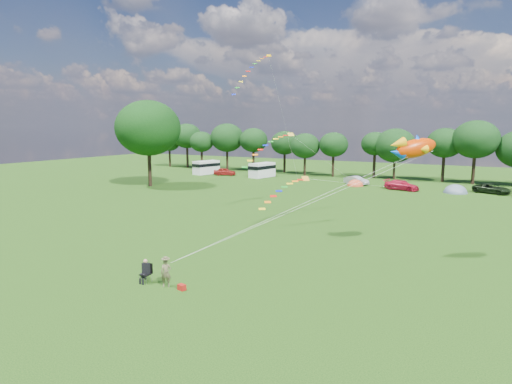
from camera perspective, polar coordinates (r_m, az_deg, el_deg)
The scene contains 18 objects.
ground_plane at distance 29.27m, azimuth -7.70°, elevation -9.88°, with size 180.00×180.00×0.00m, color black.
tree_line at distance 78.07m, azimuth 20.61°, elevation 6.04°, with size 102.98×10.98×10.27m.
big_tree at distance 68.52m, azimuth -14.18°, elevation 8.26°, with size 10.00×10.00×13.28m.
car_a at distance 81.90m, azimuth -4.18°, elevation 2.72°, with size 1.69×4.30×1.43m, color #A2201B.
car_b at distance 70.62m, azimuth 13.24°, elevation 1.51°, with size 1.44×3.87×1.37m, color #9899A1.
car_c at distance 66.41m, azimuth 18.84°, elevation 0.87°, with size 2.04×4.85×1.45m, color #B51630.
car_d at distance 68.18m, azimuth 28.91°, elevation 0.39°, with size 2.23×4.92×1.34m, color black.
campervan_a at distance 84.55m, azimuth -6.64°, elevation 3.34°, with size 3.44×5.70×2.61m.
campervan_b at distance 78.78m, azimuth 0.82°, elevation 3.02°, with size 3.22×5.71×2.64m.
tent_orange at distance 69.14m, azimuth 13.08°, elevation 0.82°, with size 2.55×2.79×1.99m.
tent_greyblue at distance 66.48m, azimuth 25.04°, elevation -0.10°, with size 3.23×3.54×2.40m.
kite_flyer at distance 25.96m, azimuth -11.91°, elevation -10.51°, with size 0.61×0.40×1.67m, color brown.
camp_chair at distance 26.90m, azimuth -14.42°, elevation -9.82°, with size 0.61×0.61×1.45m.
kite_bag at distance 25.51m, azimuth -9.87°, elevation -12.40°, with size 0.46×0.31×0.33m, color #A51811.
fish_kite at distance 31.95m, azimuth 20.11°, elevation 5.52°, with size 3.44×3.17×1.99m.
streamer_kite_a at distance 60.79m, azimuth -0.24°, elevation 16.21°, with size 3.40×5.53×5.78m.
streamer_kite_b at distance 47.67m, azimuth 2.13°, elevation 6.36°, with size 4.37×4.74×3.83m.
streamer_kite_c at distance 41.08m, azimuth 4.32°, elevation 0.59°, with size 3.27×5.04×2.84m.
Camera 1 is at (16.64, -22.19, 9.32)m, focal length 30.00 mm.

